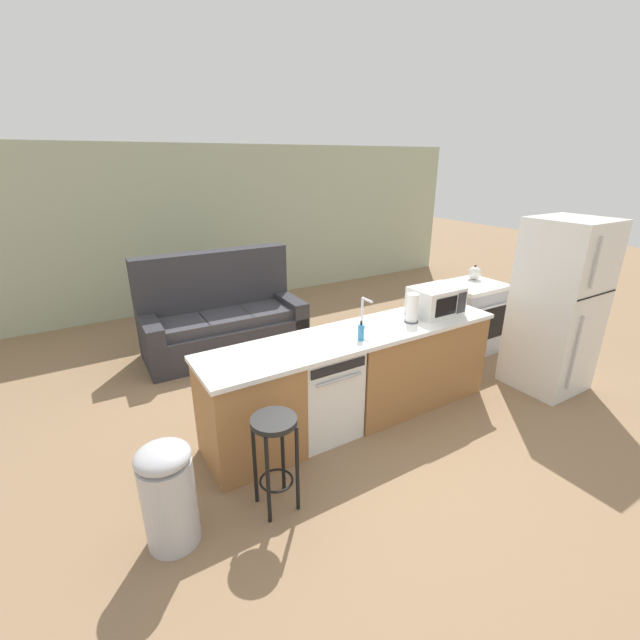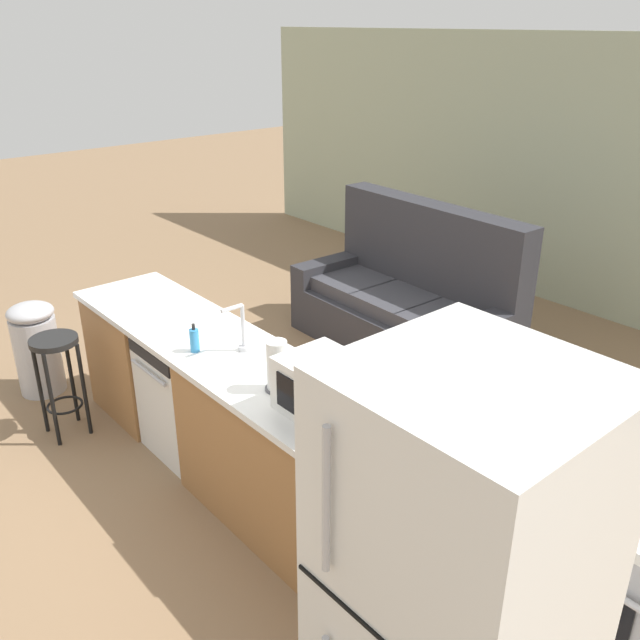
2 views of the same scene
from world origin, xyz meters
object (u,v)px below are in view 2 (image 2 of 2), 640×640
paper_towel_roll (277,366)px  couch (410,306)px  microwave (330,390)px  bar_stool (58,365)px  soap_bottle (194,340)px  refrigerator (453,626)px  trash_bin (37,347)px  dishwasher (195,392)px  stove_range (604,571)px

paper_towel_roll → couch: 2.64m
microwave → bar_stool: bearing=-163.7°
paper_towel_roll → soap_bottle: 0.69m
refrigerator → trash_bin: 4.09m
bar_stool → couch: 2.93m
soap_bottle → trash_bin: soap_bottle is taller
dishwasher → refrigerator: bearing=-11.9°
soap_bottle → bar_stool: bearing=-156.2°
dishwasher → soap_bottle: bearing=-24.2°
paper_towel_roll → microwave: bearing=7.4°
paper_towel_roll → stove_range: bearing=20.5°
stove_range → bar_stool: (-3.34, -1.17, 0.08)m
refrigerator → soap_bottle: size_ratio=10.41×
dishwasher → stove_range: 2.66m
refrigerator → soap_bottle: bearing=170.0°
dishwasher → trash_bin: size_ratio=1.14×
microwave → trash_bin: microwave is taller
bar_stool → dishwasher: bearing=39.8°
stove_range → trash_bin: stove_range is taller
trash_bin → microwave: bearing=10.7°
refrigerator → couch: size_ratio=0.91×
stove_range → couch: size_ratio=0.44×
trash_bin → couch: (1.33, 2.78, 0.02)m
microwave → couch: size_ratio=0.25×
paper_towel_roll → bar_stool: bearing=-161.9°
dishwasher → paper_towel_roll: size_ratio=2.98×
paper_towel_roll → trash_bin: (-2.46, -0.49, -0.66)m
stove_range → paper_towel_roll: 1.80m
dishwasher → couch: (-0.13, 2.24, -0.03)m
paper_towel_roll → soap_bottle: bearing=-171.8°
soap_bottle → couch: (-0.46, 2.39, -0.58)m
paper_towel_roll → couch: size_ratio=0.14×
refrigerator → bar_stool: 3.37m
stove_range → refrigerator: refrigerator is taller
paper_towel_roll → soap_bottle: paper_towel_roll is taller
microwave → paper_towel_roll: paper_towel_roll is taller
microwave → couch: bearing=123.7°
couch → dishwasher: bearing=-86.7°
soap_bottle → trash_bin: size_ratio=0.24×
microwave → trash_bin: size_ratio=0.68×
soap_bottle → stove_range: bearing=17.0°
paper_towel_roll → trash_bin: paper_towel_roll is taller
stove_range → soap_bottle: soap_bottle is taller
paper_towel_roll → bar_stool: (-1.75, -0.57, -0.50)m
stove_range → microwave: microwave is taller
stove_range → couch: couch is taller
refrigerator → paper_towel_roll: bearing=162.6°
stove_range → paper_towel_roll: bearing=-159.5°
paper_towel_roll → dishwasher: bearing=177.2°
refrigerator → microwave: (-1.23, 0.55, 0.12)m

